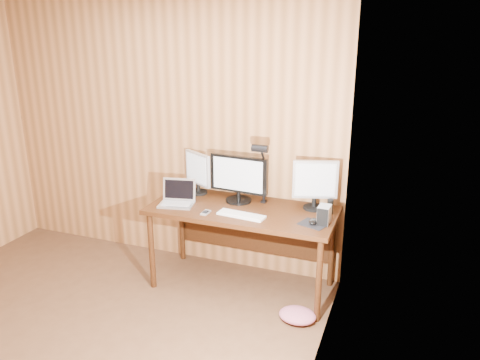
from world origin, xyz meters
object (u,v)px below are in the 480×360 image
Objects in this scene: hard_drive at (324,215)px; desk at (245,218)px; laptop at (178,198)px; speaker at (330,206)px; mouse at (314,221)px; monitor_left at (198,172)px; desk_lamp at (262,165)px; monitor_right at (315,183)px; keyboard at (241,215)px; phone at (206,213)px; monitor_center at (239,178)px.

desk is at bearing 169.96° from hard_drive.
speaker is at bearing -0.96° from laptop.
monitor_left is at bearing 168.48° from mouse.
desk_lamp is at bearing -178.63° from speaker.
desk is 0.75m from speaker.
hard_drive is at bearing -81.25° from monitor_right.
monitor_left is (-0.51, 0.14, 0.33)m from desk.
laptop is (-1.14, -0.29, -0.18)m from monitor_right.
keyboard is at bearing -18.26° from laptop.
monitor_right reaches higher than laptop.
monitor_left is 0.71m from keyboard.
desk_lamp is at bearing 158.29° from mouse.
monitor_right reaches higher than desk.
hard_drive is 1.34× the size of phone.
desk is at bearing -174.13° from speaker.
monitor_center is 0.45m from phone.
monitor_center reaches higher than hard_drive.
monitor_right reaches higher than monitor_left.
desk_lamp is (-0.51, 0.26, 0.34)m from mouse.
desk is 0.69m from monitor_right.
monitor_right is 1.19m from laptop.
desk is at bearing 167.85° from mouse.
laptop is 1.28m from hard_drive.
phone is at bearing -130.44° from desk.
laptop is (-0.06, -0.30, -0.16)m from monitor_left.
laptop is at bearing -169.69° from speaker.
speaker is at bearing 26.87° from monitor_left.
laptop is at bearing 178.76° from keyboard.
desk_lamp is at bearing 162.04° from hard_drive.
monitor_left is 1.22m from mouse.
phone is (-0.24, -0.29, 0.13)m from desk.
desk_lamp reaches higher than desk.
speaker is at bearing 90.22° from hard_drive.
monitor_left is at bearing 151.93° from keyboard.
laptop is at bearing -177.62° from hard_drive.
laptop reaches higher than phone.
monitor_left is 0.66× the size of desk_lamp.
phone is (-0.30, -0.05, -0.00)m from keyboard.
monitor_left reaches higher than keyboard.
mouse is 0.89m from phone.
monitor_right is at bearing 106.31° from mouse.
mouse reaches higher than keyboard.
monitor_right is 0.68m from keyboard.
desk is 0.69m from mouse.
speaker is (0.15, -0.06, -0.17)m from monitor_right.
monitor_center is 1.30× the size of keyboard.
monitor_center reaches higher than speaker.
mouse is 0.92× the size of speaker.
speaker is (0.81, -0.00, -0.15)m from monitor_center.
laptop is (-0.48, -0.24, -0.16)m from monitor_center.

